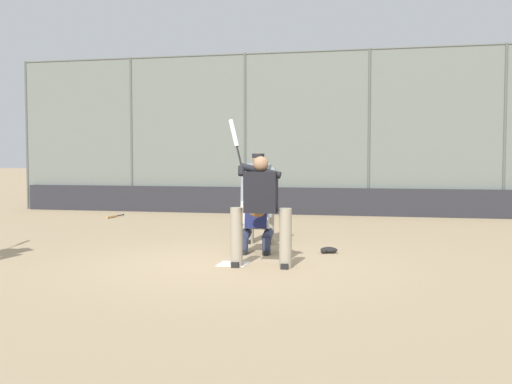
{
  "coord_description": "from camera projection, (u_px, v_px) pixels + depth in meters",
  "views": [
    {
      "loc": [
        -2.26,
        8.74,
        1.61
      ],
      "look_at": [
        -0.14,
        -1.0,
        1.05
      ],
      "focal_mm": 42.0,
      "sensor_mm": 36.0,
      "label": 1
    }
  ],
  "objects": [
    {
      "name": "padding_wall",
      "position": [
        305.0,
        201.0,
        17.11
      ],
      "size": [
        17.47,
        0.18,
        0.77
      ],
      "primitive_type": "cube",
      "color": "#28282D",
      "rests_on": "ground_plane"
    },
    {
      "name": "bleachers_beyond",
      "position": [
        330.0,
        189.0,
        19.89
      ],
      "size": [
        12.48,
        3.05,
        1.8
      ],
      "color": "slate",
      "rests_on": "ground_plane"
    },
    {
      "name": "fielding_glove_on_dirt",
      "position": [
        328.0,
        250.0,
        10.17
      ],
      "size": [
        0.29,
        0.22,
        0.1
      ],
      "color": "black",
      "rests_on": "ground_plane"
    },
    {
      "name": "spare_bat_near_backstop",
      "position": [
        113.0,
        216.0,
        16.27
      ],
      "size": [
        0.13,
        0.88,
        0.07
      ],
      "rotation": [
        0.0,
        0.0,
        1.48
      ],
      "color": "black",
      "rests_on": "ground_plane"
    },
    {
      "name": "ground_plane",
      "position": [
        233.0,
        264.0,
        9.1
      ],
      "size": [
        160.0,
        160.0,
        0.0
      ],
      "primitive_type": "plane",
      "color": "tan"
    },
    {
      "name": "umpire_home",
      "position": [
        258.0,
        195.0,
        11.21
      ],
      "size": [
        0.69,
        0.46,
        1.71
      ],
      "rotation": [
        0.0,
        0.0,
        -0.1
      ],
      "color": "gray",
      "rests_on": "ground_plane"
    },
    {
      "name": "home_plate_marker",
      "position": [
        233.0,
        264.0,
        9.1
      ],
      "size": [
        0.43,
        0.43,
        0.01
      ],
      "primitive_type": "cube",
      "color": "white",
      "rests_on": "ground_plane"
    },
    {
      "name": "catcher_behind_plate",
      "position": [
        256.0,
        220.0,
        10.15
      ],
      "size": [
        0.59,
        0.7,
        1.11
      ],
      "rotation": [
        0.0,
        0.0,
        0.08
      ],
      "color": "#2D334C",
      "rests_on": "ground_plane"
    },
    {
      "name": "batter_at_plate",
      "position": [
        260.0,
        207.0,
        8.82
      ],
      "size": [
        1.06,
        0.6,
        2.22
      ],
      "rotation": [
        0.0,
        0.0,
        0.03
      ],
      "color": "gray",
      "rests_on": "ground_plane"
    },
    {
      "name": "backstop_fence",
      "position": [
        306.0,
        130.0,
        17.09
      ],
      "size": [
        17.9,
        0.08,
        4.67
      ],
      "color": "#515651",
      "rests_on": "ground_plane"
    }
  ]
}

